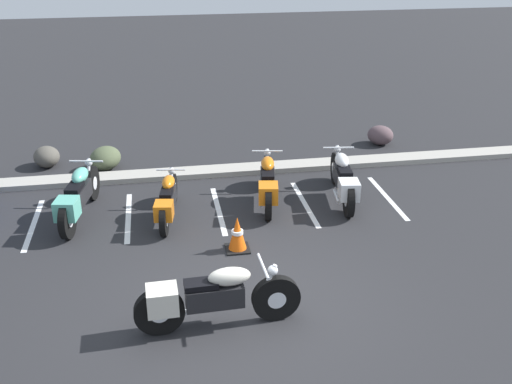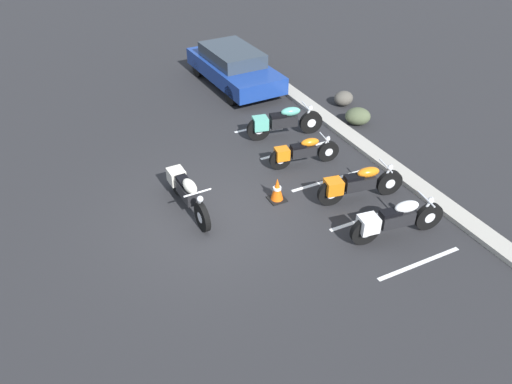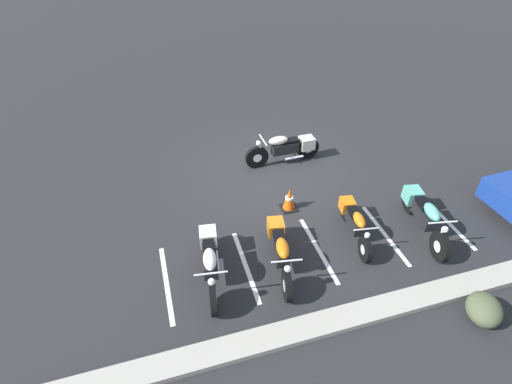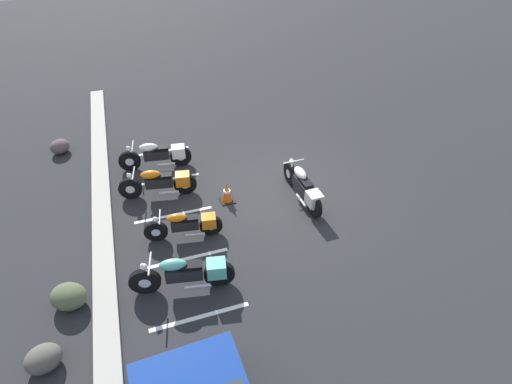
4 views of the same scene
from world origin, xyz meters
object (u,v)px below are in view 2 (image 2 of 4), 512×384
(landscape_rock_0, at_px, (358,116))
(landscape_rock_2, at_px, (344,98))
(parked_bike_0, at_px, (281,122))
(parked_bike_3, at_px, (394,220))
(car_blue, at_px, (234,66))
(parked_bike_2, at_px, (357,184))
(parked_bike_1, at_px, (301,152))
(motorcycle_cream_featured, at_px, (186,191))
(traffic_cone, at_px, (277,190))

(landscape_rock_0, height_order, landscape_rock_2, landscape_rock_0)
(parked_bike_0, distance_m, landscape_rock_2, 3.04)
(parked_bike_3, bearing_deg, car_blue, 95.42)
(parked_bike_2, xyz_separation_m, car_blue, (-7.68, 0.29, 0.22))
(parked_bike_3, relative_size, car_blue, 0.51)
(landscape_rock_2, bearing_deg, parked_bike_3, -25.78)
(car_blue, xyz_separation_m, landscape_rock_0, (4.45, 2.12, -0.42))
(parked_bike_1, relative_size, parked_bike_2, 0.89)
(motorcycle_cream_featured, bearing_deg, parked_bike_0, 117.71)
(parked_bike_3, xyz_separation_m, traffic_cone, (-2.33, -1.57, -0.18))
(car_blue, relative_size, landscape_rock_0, 5.71)
(parked_bike_0, bearing_deg, motorcycle_cream_featured, -139.72)
(parked_bike_2, bearing_deg, parked_bike_3, -84.53)
(landscape_rock_0, xyz_separation_m, landscape_rock_2, (-1.32, 0.39, -0.03))
(parked_bike_3, xyz_separation_m, landscape_rock_0, (-4.71, 2.52, -0.21))
(parked_bike_3, distance_m, car_blue, 9.17)
(parked_bike_0, bearing_deg, landscape_rock_0, 2.96)
(parked_bike_3, height_order, car_blue, car_blue)
(motorcycle_cream_featured, xyz_separation_m, traffic_cone, (0.67, 2.04, -0.19))
(motorcycle_cream_featured, relative_size, landscape_rock_0, 2.98)
(landscape_rock_2, bearing_deg, motorcycle_cream_featured, -65.01)
(landscape_rock_0, bearing_deg, car_blue, -154.58)
(motorcycle_cream_featured, xyz_separation_m, car_blue, (-6.17, 4.01, 0.20))
(landscape_rock_0, xyz_separation_m, traffic_cone, (2.38, -4.09, 0.02))
(parked_bike_2, relative_size, landscape_rock_0, 2.85)
(landscape_rock_0, distance_m, traffic_cone, 4.73)
(parked_bike_1, height_order, traffic_cone, parked_bike_1)
(car_blue, distance_m, landscape_rock_2, 4.04)
(parked_bike_1, distance_m, car_blue, 5.78)
(motorcycle_cream_featured, bearing_deg, car_blue, 145.25)
(parked_bike_0, distance_m, parked_bike_3, 5.05)
(parked_bike_3, relative_size, landscape_rock_2, 3.41)
(motorcycle_cream_featured, distance_m, landscape_rock_2, 7.19)
(landscape_rock_0, bearing_deg, parked_bike_3, -28.14)
(parked_bike_2, bearing_deg, traffic_cone, 163.46)
(traffic_cone, bearing_deg, parked_bike_1, 129.96)
(parked_bike_1, distance_m, parked_bike_2, 1.98)
(traffic_cone, bearing_deg, parked_bike_0, 149.39)
(car_blue, bearing_deg, landscape_rock_0, 23.13)
(parked_bike_0, relative_size, parked_bike_3, 1.02)
(parked_bike_1, relative_size, landscape_rock_0, 2.54)
(motorcycle_cream_featured, xyz_separation_m, parked_bike_3, (2.99, 3.60, -0.01))
(car_blue, height_order, landscape_rock_0, car_blue)
(motorcycle_cream_featured, relative_size, car_blue, 0.52)
(motorcycle_cream_featured, height_order, landscape_rock_0, motorcycle_cream_featured)
(parked_bike_1, relative_size, traffic_cone, 3.20)
(motorcycle_cream_featured, xyz_separation_m, landscape_rock_0, (-1.72, 6.12, -0.21))
(parked_bike_1, relative_size, landscape_rock_2, 2.97)
(parked_bike_0, height_order, traffic_cone, parked_bike_0)
(car_blue, bearing_deg, traffic_cone, -18.39)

